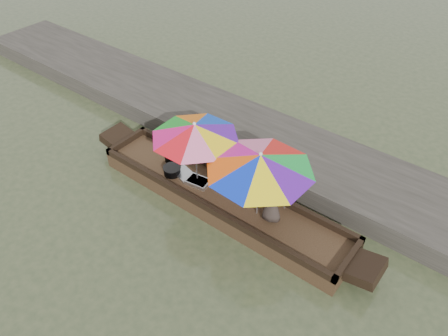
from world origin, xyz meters
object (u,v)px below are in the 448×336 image
Objects in this scene: tray_crayfish at (198,182)px; supply_bag at (224,173)px; tray_scallop at (184,174)px; charcoal_grill at (172,171)px; boat_hull at (221,200)px; umbrella_stern at (259,184)px; vendor at (273,201)px; cooking_pot at (173,157)px; umbrella_bow at (196,153)px.

supply_bag reaches higher than tray_crayfish.
supply_bag reaches higher than tray_scallop.
tray_crayfish is 1.34× the size of charcoal_grill.
boat_hull is 0.61m from supply_bag.
boat_hull is 15.85× the size of charcoal_grill.
umbrella_stern is at bearing 0.00° from boat_hull.
umbrella_stern is at bearing 0.84° from tray_scallop.
vendor reaches higher than charcoal_grill.
umbrella_stern reaches higher than vendor.
vendor reaches higher than boat_hull.
boat_hull is at bearing -58.47° from supply_bag.
umbrella_bow is (0.92, -0.21, 0.68)m from cooking_pot.
tray_crayfish is 1.69m from umbrella_stern.
cooking_pot is 2.86m from vendor.
cooking_pot is 2.60m from umbrella_stern.
charcoal_grill is at bearing -165.49° from umbrella_bow.
tray_crayfish is (-0.60, -0.04, 0.22)m from boat_hull.
boat_hull is 0.64m from tray_crayfish.
umbrella_stern reaches higher than supply_bag.
charcoal_grill is 0.37× the size of vendor.
charcoal_grill is 0.18× the size of umbrella_stern.
boat_hull is 11.82× the size of tray_crayfish.
tray_crayfish is 1.80× the size of supply_bag.
umbrella_stern is (0.92, 0.00, 0.95)m from boat_hull.
supply_bag reaches higher than charcoal_grill.
tray_scallop is at bearing 28.17° from charcoal_grill.
cooking_pot is at bearing 172.41° from boat_hull.
supply_bag is at bearing 49.02° from umbrella_bow.
boat_hull is at bearing -14.31° from vendor.
umbrella_bow reaches higher than tray_crayfish.
boat_hull is at bearing 180.00° from umbrella_stern.
vendor is (2.27, 0.07, 0.48)m from tray_scallop.
charcoal_grill is 1.16m from supply_bag.
umbrella_stern reaches higher than tray_crayfish.
boat_hull is at bearing 4.25° from tray_crayfish.
supply_bag is 1.62m from vendor.
umbrella_bow is at bearing 144.52° from tray_crayfish.
umbrella_bow is (-0.67, 0.00, 0.95)m from boat_hull.
tray_scallop is at bearing -175.50° from umbrella_bow.
boat_hull is 11.82× the size of tray_scallop.
supply_bag is 0.13× the size of umbrella_stern.
tray_crayfish is at bearing -14.64° from cooking_pot.
umbrella_stern reaches higher than boat_hull.
vendor is at bearing 4.47° from charcoal_grill.
cooking_pot is at bearing 167.03° from umbrella_bow.
vendor is 0.48× the size of umbrella_stern.
umbrella_stern is at bearing -8.99° from vendor.
vendor reaches higher than tray_scallop.
vendor is at bearing 7.19° from umbrella_stern.
tray_scallop is 1.80× the size of supply_bag.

